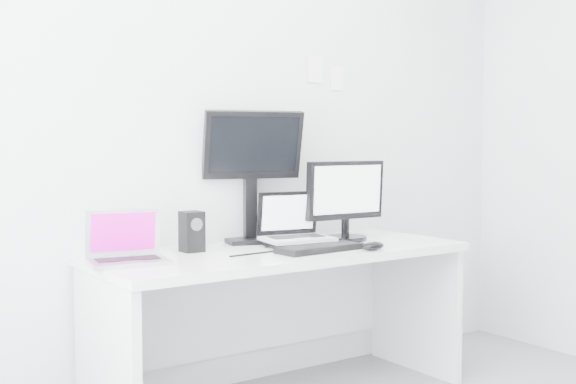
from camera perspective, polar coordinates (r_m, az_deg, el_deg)
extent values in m
plane|color=silver|center=(3.75, -3.49, 5.65)|extent=(3.60, 0.00, 3.60)
cube|color=white|center=(3.56, -0.45, -10.23)|extent=(1.80, 0.70, 0.73)
cube|color=#AEAEB3|center=(3.12, -12.21, -3.33)|extent=(0.35, 0.29, 0.24)
cube|color=black|center=(3.43, -7.42, -3.04)|extent=(0.11, 0.11, 0.19)
cube|color=#B6B9BF|center=(3.56, 0.72, -2.06)|extent=(0.36, 0.30, 0.27)
cube|color=black|center=(3.68, -2.80, 1.31)|extent=(0.53, 0.30, 0.68)
cube|color=black|center=(3.79, 4.53, -0.56)|extent=(0.47, 0.23, 0.42)
cube|color=black|center=(3.43, 2.47, -4.34)|extent=(0.43, 0.18, 0.03)
ellipsoid|color=black|center=(3.47, 6.54, -4.14)|extent=(0.13, 0.09, 0.04)
cube|color=white|center=(4.01, 2.11, 9.41)|extent=(0.10, 0.00, 0.14)
cube|color=white|center=(4.10, 3.81, 8.73)|extent=(0.09, 0.00, 0.13)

